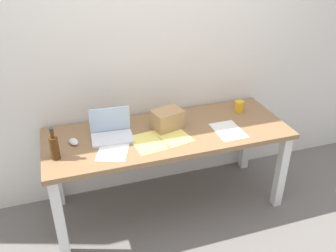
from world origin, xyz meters
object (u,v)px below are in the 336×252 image
(cardboard_box, at_px, (168,119))
(coffee_mug, at_px, (239,106))
(beer_bottle, at_px, (54,147))
(laptop_left, at_px, (111,131))
(desk, at_px, (168,142))
(computer_mouse, at_px, (74,142))

(cardboard_box, height_order, coffee_mug, cardboard_box)
(beer_bottle, relative_size, coffee_mug, 2.50)
(laptop_left, xyz_separation_m, coffee_mug, (1.12, 0.09, -0.00))
(desk, bearing_deg, beer_bottle, -172.36)
(coffee_mug, bearing_deg, laptop_left, -175.49)
(desk, distance_m, laptop_left, 0.46)
(computer_mouse, relative_size, cardboard_box, 0.43)
(desk, relative_size, cardboard_box, 8.25)
(desk, bearing_deg, coffee_mug, 11.81)
(desk, height_order, laptop_left, laptop_left)
(desk, bearing_deg, cardboard_box, 75.20)
(desk, relative_size, coffee_mug, 20.06)
(computer_mouse, height_order, coffee_mug, coffee_mug)
(laptop_left, relative_size, beer_bottle, 1.35)
(coffee_mug, bearing_deg, computer_mouse, -175.95)
(computer_mouse, bearing_deg, desk, -19.35)
(cardboard_box, bearing_deg, beer_bottle, -168.47)
(desk, xyz_separation_m, cardboard_box, (0.02, 0.06, 0.17))
(desk, bearing_deg, computer_mouse, 176.39)
(cardboard_box, relative_size, coffee_mug, 2.43)
(laptop_left, bearing_deg, coffee_mug, 4.51)
(laptop_left, relative_size, coffee_mug, 3.37)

